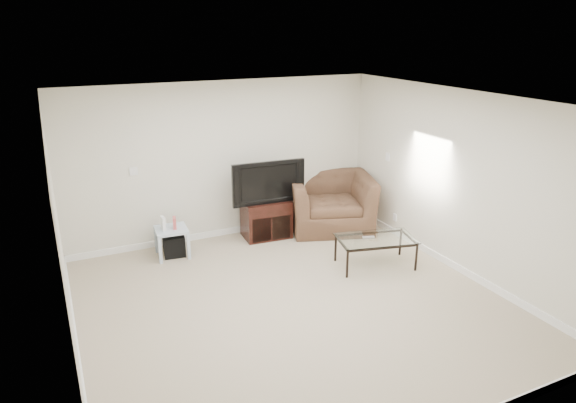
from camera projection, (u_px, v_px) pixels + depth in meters
name	position (u px, v px, depth m)	size (l,w,h in m)	color
floor	(293.00, 304.00, 6.37)	(5.00, 5.00, 0.00)	tan
ceiling	(294.00, 101.00, 5.56)	(5.00, 5.00, 0.00)	white
wall_back	(224.00, 161.00, 8.10)	(5.00, 0.02, 2.50)	silver
wall_left	(61.00, 247.00, 4.95)	(0.02, 5.00, 2.50)	silver
wall_right	(458.00, 183.00, 6.98)	(0.02, 5.00, 2.50)	silver
plate_back	(134.00, 171.00, 7.52)	(0.12, 0.02, 0.12)	white
plate_right_switch	(388.00, 157.00, 8.34)	(0.02, 0.09, 0.13)	white
plate_right_outlet	(395.00, 217.00, 8.39)	(0.02, 0.08, 0.12)	white
tv_stand	(266.00, 219.00, 8.32)	(0.74, 0.51, 0.62)	black
dvd_player	(267.00, 207.00, 8.22)	(0.39, 0.27, 0.05)	black
television	(266.00, 181.00, 8.08)	(1.10, 0.22, 0.68)	black
side_table	(172.00, 242.00, 7.64)	(0.46, 0.46, 0.44)	silver
subwoofer	(174.00, 245.00, 7.69)	(0.31, 0.31, 0.31)	black
game_console	(163.00, 223.00, 7.48)	(0.05, 0.15, 0.20)	white
game_case	(175.00, 223.00, 7.54)	(0.05, 0.13, 0.17)	#CC4C4C
recliner	(330.00, 193.00, 8.61)	(1.38, 0.90, 1.21)	#4E3422
coffee_table	(375.00, 252.00, 7.32)	(1.09, 0.62, 0.43)	black
remote	(368.00, 237.00, 7.26)	(0.17, 0.05, 0.02)	#B2B2B7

